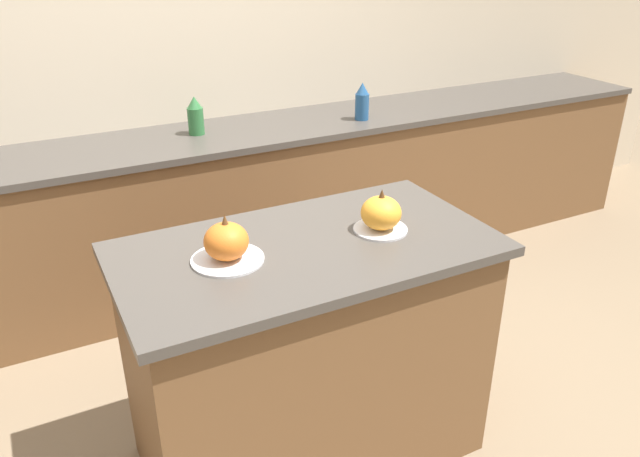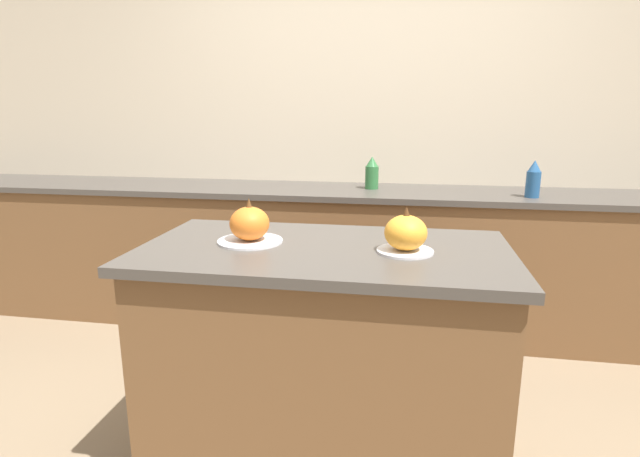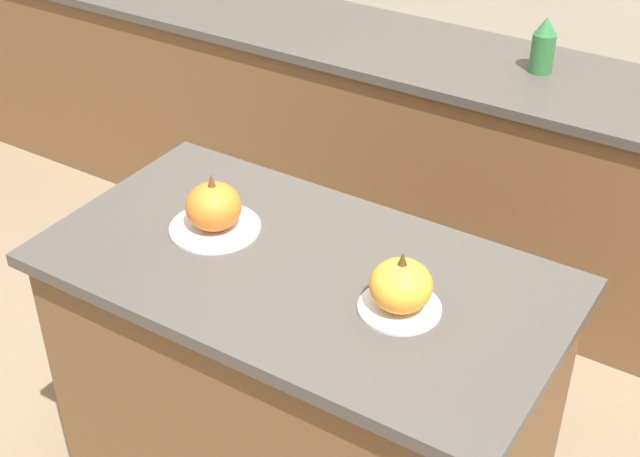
% 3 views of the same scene
% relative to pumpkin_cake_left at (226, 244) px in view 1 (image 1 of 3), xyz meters
% --- Properties ---
extents(ground_plane, '(12.00, 12.00, 0.00)m').
position_rel_pumpkin_cake_left_xyz_m(ground_plane, '(0.28, -0.02, -0.97)').
color(ground_plane, '#847056').
extents(wall_back, '(8.00, 0.06, 2.50)m').
position_rel_pumpkin_cake_left_xyz_m(wall_back, '(0.28, 1.71, 0.28)').
color(wall_back, beige).
rests_on(wall_back, ground_plane).
extents(kitchen_island, '(1.29, 0.69, 0.91)m').
position_rel_pumpkin_cake_left_xyz_m(kitchen_island, '(0.28, -0.02, -0.51)').
color(kitchen_island, brown).
rests_on(kitchen_island, ground_plane).
extents(back_counter, '(6.00, 0.60, 0.90)m').
position_rel_pumpkin_cake_left_xyz_m(back_counter, '(0.28, 1.38, -0.52)').
color(back_counter, brown).
rests_on(back_counter, ground_plane).
extents(pumpkin_cake_left, '(0.24, 0.24, 0.16)m').
position_rel_pumpkin_cake_left_xyz_m(pumpkin_cake_left, '(0.00, 0.00, 0.00)').
color(pumpkin_cake_left, silver).
rests_on(pumpkin_cake_left, kitchen_island).
extents(pumpkin_cake_right, '(0.19, 0.19, 0.16)m').
position_rel_pumpkin_cake_left_xyz_m(pumpkin_cake_right, '(0.55, -0.04, 0.00)').
color(pumpkin_cake_right, silver).
rests_on(pumpkin_cake_right, kitchen_island).
extents(bottle_tall, '(0.08, 0.08, 0.21)m').
position_rel_pumpkin_cake_left_xyz_m(bottle_tall, '(1.25, 1.27, 0.02)').
color(bottle_tall, '#235184').
rests_on(bottle_tall, back_counter).
extents(bottle_short, '(0.08, 0.08, 0.20)m').
position_rel_pumpkin_cake_left_xyz_m(bottle_short, '(0.34, 1.42, 0.02)').
color(bottle_short, '#2D6B38').
rests_on(bottle_short, back_counter).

